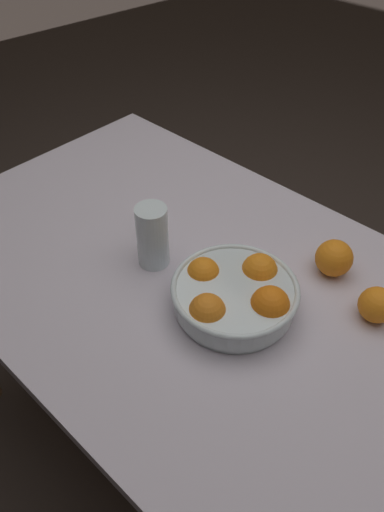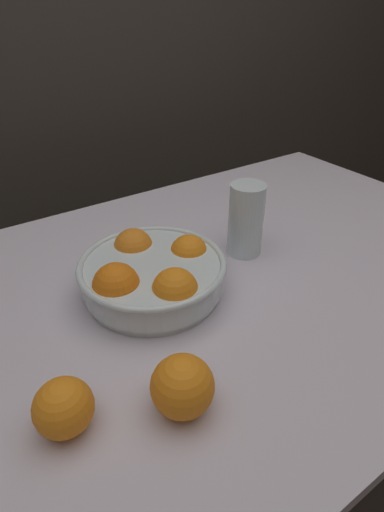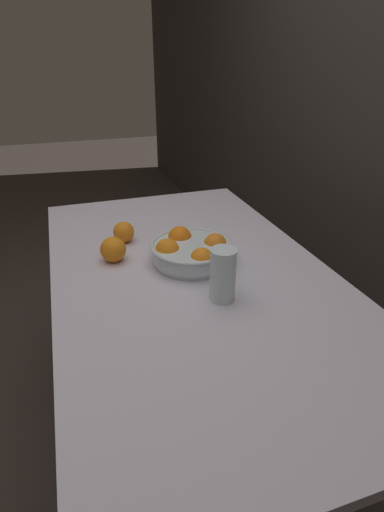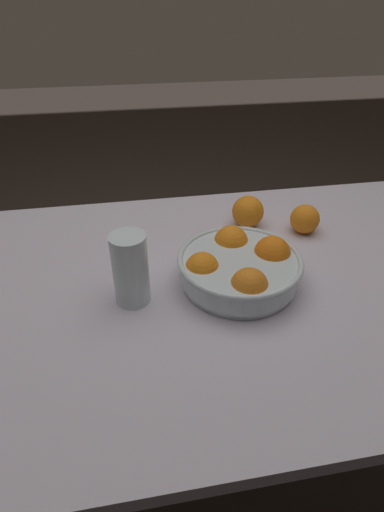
# 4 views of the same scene
# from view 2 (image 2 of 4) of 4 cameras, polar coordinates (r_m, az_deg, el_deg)

# --- Properties ---
(ground_plane) EXTENTS (12.00, 12.00, 0.00)m
(ground_plane) POSITION_cam_2_polar(r_m,az_deg,el_deg) (1.36, -0.25, -30.44)
(ground_plane) COLOR #3D332D
(dining_table) EXTENTS (1.49, 0.85, 0.76)m
(dining_table) POSITION_cam_2_polar(r_m,az_deg,el_deg) (0.81, -0.37, -8.29)
(dining_table) COLOR silver
(dining_table) RESTS_ON ground_plane
(fruit_bowl) EXTENTS (0.26, 0.26, 0.10)m
(fruit_bowl) POSITION_cam_2_polar(r_m,az_deg,el_deg) (0.72, -5.68, -2.53)
(fruit_bowl) COLOR silver
(fruit_bowl) RESTS_ON dining_table
(juice_glass) EXTENTS (0.07, 0.07, 0.15)m
(juice_glass) POSITION_cam_2_polar(r_m,az_deg,el_deg) (0.83, 7.67, 4.81)
(juice_glass) COLOR #F4A314
(juice_glass) RESTS_ON dining_table
(orange_loose_near_bowl) EXTENTS (0.08, 0.08, 0.08)m
(orange_loose_near_bowl) POSITION_cam_2_polar(r_m,az_deg,el_deg) (0.54, -17.87, -19.90)
(orange_loose_near_bowl) COLOR orange
(orange_loose_near_bowl) RESTS_ON dining_table
(orange_loose_front) EXTENTS (0.08, 0.08, 0.08)m
(orange_loose_front) POSITION_cam_2_polar(r_m,az_deg,el_deg) (0.53, -1.39, -18.09)
(orange_loose_front) COLOR orange
(orange_loose_front) RESTS_ON dining_table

